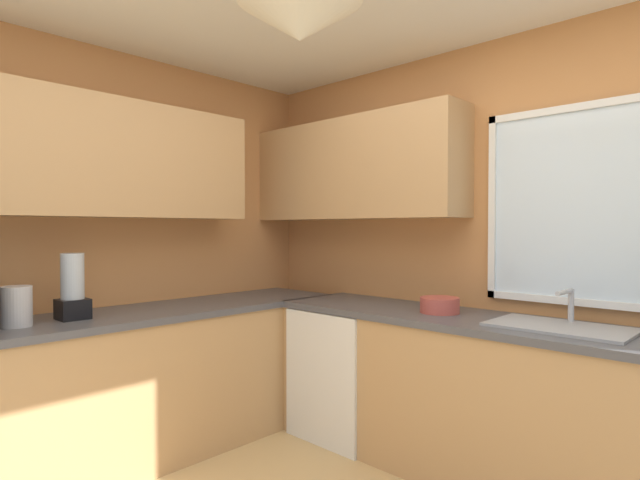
# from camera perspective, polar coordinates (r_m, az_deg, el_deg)

# --- Properties ---
(room_shell) EXTENTS (3.97, 3.55, 2.58)m
(room_shell) POSITION_cam_1_polar(r_m,az_deg,el_deg) (2.74, -6.01, 10.14)
(room_shell) COLOR #C6844C
(room_shell) RESTS_ON ground_plane
(counter_run_left) EXTENTS (0.65, 3.16, 0.89)m
(counter_run_left) POSITION_cam_1_polar(r_m,az_deg,el_deg) (3.26, -23.10, -15.51)
(counter_run_left) COLOR tan
(counter_run_left) RESTS_ON ground_plane
(counter_run_back) EXTENTS (3.06, 0.65, 0.89)m
(counter_run_back) POSITION_cam_1_polar(r_m,az_deg,el_deg) (2.97, 21.83, -17.16)
(counter_run_back) COLOR tan
(counter_run_back) RESTS_ON ground_plane
(dishwasher) EXTENTS (0.60, 0.60, 0.84)m
(dishwasher) POSITION_cam_1_polar(r_m,az_deg,el_deg) (3.54, 3.29, -14.44)
(dishwasher) COLOR white
(dishwasher) RESTS_ON ground_plane
(kettle) EXTENTS (0.14, 0.14, 0.20)m
(kettle) POSITION_cam_1_polar(r_m,az_deg,el_deg) (2.99, -30.95, -6.43)
(kettle) COLOR #B7B7BC
(kettle) RESTS_ON counter_run_left
(sink_assembly) EXTENTS (0.65, 0.40, 0.19)m
(sink_assembly) POSITION_cam_1_polar(r_m,az_deg,el_deg) (2.81, 25.40, -8.75)
(sink_assembly) COLOR #9EA0A5
(sink_assembly) RESTS_ON counter_run_back
(bowl) EXTENTS (0.23, 0.23, 0.09)m
(bowl) POSITION_cam_1_polar(r_m,az_deg,el_deg) (3.07, 13.31, -7.13)
(bowl) COLOR #B74C42
(bowl) RESTS_ON counter_run_back
(blender_appliance) EXTENTS (0.15, 0.15, 0.36)m
(blender_appliance) POSITION_cam_1_polar(r_m,az_deg,el_deg) (3.08, -26.05, -5.02)
(blender_appliance) COLOR black
(blender_appliance) RESTS_ON counter_run_left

